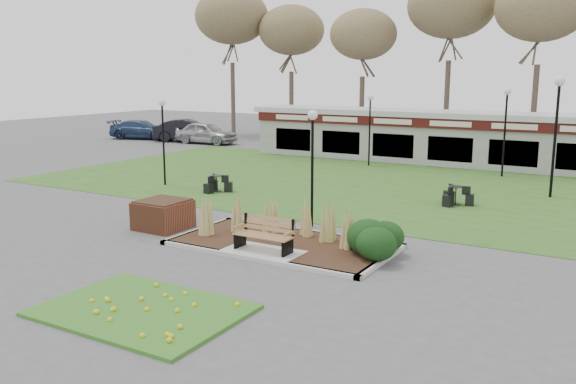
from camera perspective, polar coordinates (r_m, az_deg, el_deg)
The scene contains 18 objects.
ground at distance 16.90m, azimuth -2.60°, elevation -6.05°, with size 100.00×100.00×0.00m, color #515154.
lawn at distance 27.47m, azimuth 11.13°, elevation 0.46°, with size 34.00×16.00×0.02m, color #2F591C.
flower_bed at distance 13.47m, azimuth -13.48°, elevation -10.59°, with size 4.20×3.00×0.16m.
planting_bed at distance 17.31m, azimuth 3.39°, elevation -4.38°, with size 6.75×3.40×1.27m.
park_bench at distance 16.94m, azimuth -2.16°, elevation -3.94°, with size 1.70×0.66×0.93m.
brick_planter at distance 20.15m, azimuth -11.61°, elevation -2.05°, with size 1.50×1.50×0.95m.
food_pavilion at distance 34.81m, azimuth 15.60°, elevation 4.91°, with size 24.60×3.40×2.90m.
tree_backdrop at distance 42.59m, azimuth 19.00°, elevation 15.06°, with size 47.24×5.24×10.36m.
lamp_post_near_right at distance 19.55m, azimuth 2.30°, elevation 4.64°, with size 0.32×0.32×3.82m.
lamp_post_mid_left at distance 27.64m, azimuth -11.65°, elevation 6.37°, with size 0.32×0.32×3.86m.
lamp_post_mid_right at distance 26.51m, azimuth 23.90°, elevation 7.05°, with size 0.40×0.40×4.86m.
lamp_post_far_right at distance 31.13m, azimuth 19.73°, elevation 7.04°, with size 0.36×0.36×4.30m.
lamp_post_far_left at distance 33.18m, azimuth 7.68°, elevation 7.23°, with size 0.32×0.32×3.85m.
bistro_set_a at distance 26.04m, azimuth -6.68°, elevation 0.55°, with size 1.29×1.18×0.69m.
bistro_set_c at distance 24.15m, azimuth 15.40°, elevation -0.59°, with size 1.29×1.30×0.71m.
car_silver at distance 44.04m, azimuth -7.66°, elevation 5.52°, with size 1.84×4.58×1.56m, color #A6A5AA.
car_black at distance 45.71m, azimuth -9.37°, elevation 5.71°, with size 1.72×4.94×1.63m, color black.
car_blue at distance 48.10m, azimuth -13.53°, elevation 5.70°, with size 2.00×4.92×1.43m, color navy.
Camera 1 is at (8.81, -13.54, 4.98)m, focal length 38.00 mm.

